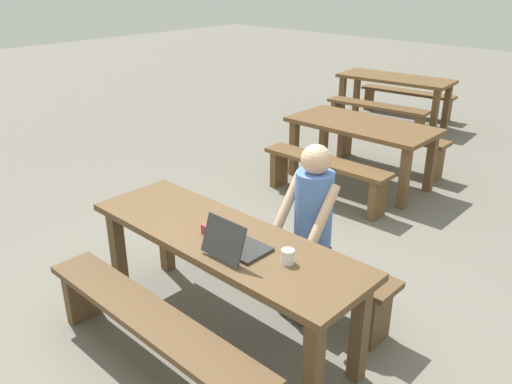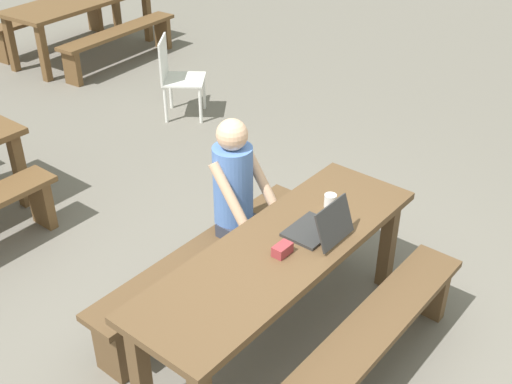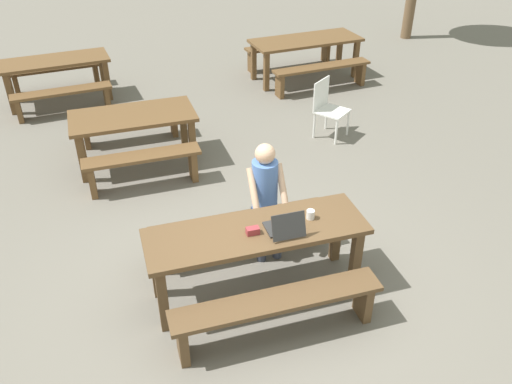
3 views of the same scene
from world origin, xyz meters
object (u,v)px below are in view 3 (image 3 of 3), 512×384
Objects in this scene: plastic_chair at (328,107)px; person_seated at (266,193)px; laptop at (285,227)px; picnic_table_mid at (55,66)px; picnic_table_rear at (306,45)px; coffee_mug at (311,214)px; picnic_table_distant at (133,122)px; picnic_table_front at (257,240)px; small_pouch at (253,231)px.

person_seated is at bearing -163.87° from plastic_chair.
laptop is 3.64m from plastic_chair.
plastic_chair is (1.83, 3.13, -0.36)m from laptop.
picnic_table_mid is 0.87× the size of picnic_table_rear.
picnic_table_rear is at bearing 63.91° from person_seated.
laptop is 0.70m from person_seated.
picnic_table_distant is at bearing 114.83° from coffee_mug.
coffee_mug reaches higher than picnic_table_distant.
laptop reaches higher than picnic_table_mid.
laptop is (0.24, -0.12, 0.18)m from picnic_table_front.
small_pouch reaches higher than picnic_table_front.
laptop is 2.75× the size of small_pouch.
laptop is at bearing -75.42° from picnic_table_mid.
picnic_table_rear is (2.70, 5.47, -0.14)m from small_pouch.
picnic_table_mid is (-2.12, 5.75, -0.20)m from laptop.
coffee_mug is at bearing 6.52° from small_pouch.
picnic_table_distant is at bearing -150.65° from picnic_table_rear.
plastic_chair is 2.48m from picnic_table_rear.
person_seated is 5.38m from picnic_table_rear.
plastic_chair is at bearing -120.45° from laptop.
picnic_table_front is 0.17m from small_pouch.
small_pouch is 0.61m from coffee_mug.
person_seated is 1.49× the size of plastic_chair.
picnic_table_front is 23.48× the size of coffee_mug.
small_pouch is (-0.29, 0.07, -0.03)m from laptop.
picnic_table_distant is at bearing -73.88° from picnic_table_mid.
picnic_table_front is at bearing -26.28° from laptop.
coffee_mug is at bearing -154.45° from plastic_chair.
person_seated reaches higher than picnic_table_front.
picnic_table_rear is at bearing 33.40° from picnic_table_distant.
picnic_table_rear is (0.58, 2.40, 0.19)m from plastic_chair.
small_pouch is at bearing -135.97° from picnic_table_front.
coffee_mug is at bearing -66.18° from picnic_table_distant.
picnic_table_front is 0.57m from coffee_mug.
small_pouch is at bearing -162.26° from plastic_chair.
coffee_mug is 0.05× the size of picnic_table_mid.
laptop is 0.34m from coffee_mug.
laptop is 0.20× the size of picnic_table_distant.
picnic_table_mid is (-3.95, 2.62, 0.16)m from plastic_chair.
person_seated is (0.28, 0.58, 0.11)m from picnic_table_front.
picnic_table_mid is at bearing 113.45° from coffee_mug.
person_seated is at bearing -66.31° from picnic_table_distant.
picnic_table_mid is (-2.17, 5.05, -0.13)m from person_seated.
picnic_table_front is 1.24× the size of picnic_table_distant.
laptop is 0.25× the size of person_seated.
person_seated is 5.50m from picnic_table_mid.
picnic_table_mid is 1.09× the size of picnic_table_distant.
small_pouch is 0.07× the size of picnic_table_distant.
plastic_chair is (1.52, 3.00, -0.35)m from coffee_mug.
coffee_mug is at bearing -72.25° from picnic_table_mid.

